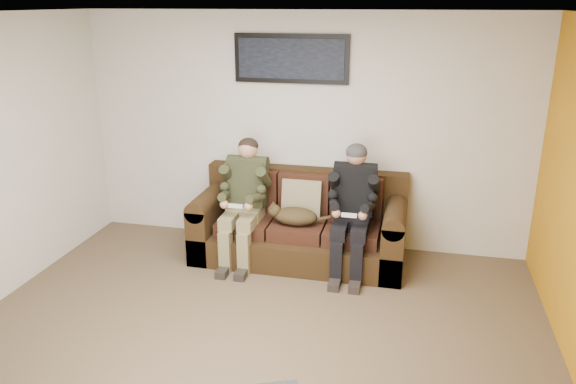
% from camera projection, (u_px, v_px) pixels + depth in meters
% --- Properties ---
extents(floor, '(5.00, 5.00, 0.00)m').
position_uv_depth(floor, '(247.00, 347.00, 4.58)').
color(floor, brown).
rests_on(floor, ground).
extents(ceiling, '(5.00, 5.00, 0.00)m').
position_uv_depth(ceiling, '(238.00, 14.00, 3.74)').
color(ceiling, silver).
rests_on(ceiling, ground).
extents(wall_back, '(5.00, 0.00, 5.00)m').
position_uv_depth(wall_back, '(303.00, 132.00, 6.24)').
color(wall_back, beige).
rests_on(wall_back, ground).
extents(sofa, '(2.25, 0.97, 0.92)m').
position_uv_depth(sofa, '(301.00, 226.00, 6.15)').
color(sofa, '#301F0E').
rests_on(sofa, ground).
extents(throw_pillow, '(0.43, 0.20, 0.42)m').
position_uv_depth(throw_pillow, '(302.00, 198.00, 6.09)').
color(throw_pillow, '#887D59').
rests_on(throw_pillow, sofa).
extents(throw_blanket, '(0.46, 0.22, 0.08)m').
position_uv_depth(throw_blanket, '(248.00, 165.00, 6.37)').
color(throw_blanket, tan).
rests_on(throw_blanket, sofa).
extents(person_left, '(0.51, 0.87, 1.31)m').
position_uv_depth(person_left, '(244.00, 194.00, 5.97)').
color(person_left, '#837952').
rests_on(person_left, sofa).
extents(person_right, '(0.51, 0.86, 1.31)m').
position_uv_depth(person_right, '(353.00, 202.00, 5.72)').
color(person_right, black).
rests_on(person_right, sofa).
extents(cat, '(0.66, 0.26, 0.24)m').
position_uv_depth(cat, '(294.00, 216.00, 5.88)').
color(cat, '#4D3B1E').
rests_on(cat, sofa).
extents(framed_poster, '(1.25, 0.05, 0.52)m').
position_uv_depth(framed_poster, '(291.00, 59.00, 5.98)').
color(framed_poster, black).
rests_on(framed_poster, wall_back).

